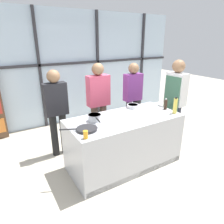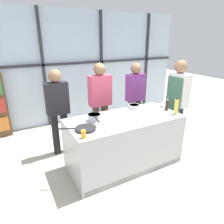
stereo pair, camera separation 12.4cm
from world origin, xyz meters
TOP-DOWN VIEW (x-y plane):
  - ground_plane at (0.00, 0.00)m, footprint 18.00×18.00m
  - back_window_wall at (0.00, 2.47)m, footprint 6.40×0.10m
  - demo_island at (-0.00, -0.00)m, footprint 1.91×0.89m
  - chef at (1.29, 0.11)m, footprint 0.25×0.43m
  - spectator_far_left at (-0.86, 0.93)m, footprint 0.40×0.23m
  - spectator_center_left at (0.00, 0.93)m, footprint 0.45×0.24m
  - spectator_center_right at (0.86, 0.93)m, footprint 0.41×0.23m
  - frying_pan at (-0.75, -0.12)m, footprint 0.50×0.32m
  - saucepan at (-0.49, 0.12)m, footprint 0.21×0.39m
  - white_plate at (0.48, 0.15)m, footprint 0.26×0.26m
  - mixing_bowl at (0.41, 0.33)m, footprint 0.23×0.23m
  - oil_bottle at (0.86, -0.29)m, footprint 0.07×0.07m
  - pepper_grinder at (0.87, -0.06)m, footprint 0.06×0.06m
  - juice_glass_near at (-0.86, -0.35)m, footprint 0.06×0.06m

SIDE VIEW (x-z plane):
  - ground_plane at x=0.00m, z-range 0.00..0.00m
  - demo_island at x=0.00m, z-range 0.00..0.90m
  - white_plate at x=0.48m, z-range 0.90..0.91m
  - frying_pan at x=-0.75m, z-range 0.90..0.94m
  - mixing_bowl at x=0.41m, z-range 0.90..0.97m
  - spectator_far_left at x=-0.86m, z-range 0.12..1.75m
  - spectator_center_right at x=0.86m, z-range 0.12..1.76m
  - juice_glass_near at x=-0.86m, z-range 0.90..1.01m
  - saucepan at x=-0.49m, z-range 0.90..1.01m
  - spectator_center_left at x=0.00m, z-range 0.11..1.81m
  - pepper_grinder at x=0.87m, z-range 0.89..1.10m
  - chef at x=1.29m, z-range 0.13..1.89m
  - oil_bottle at x=0.86m, z-range 0.89..1.18m
  - back_window_wall at x=0.00m, z-range 0.00..2.80m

